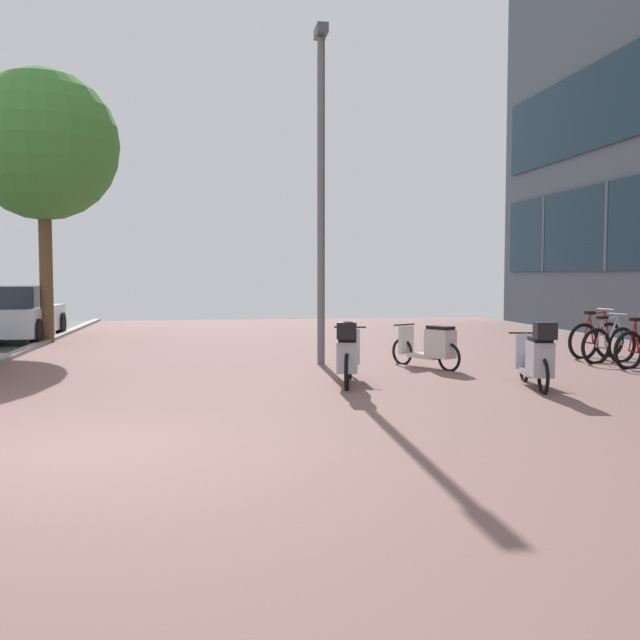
{
  "coord_description": "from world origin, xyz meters",
  "views": [
    {
      "loc": [
        1.53,
        -6.9,
        1.69
      ],
      "look_at": [
        2.86,
        1.6,
        1.14
      ],
      "focal_mm": 40.57,
      "sensor_mm": 36.0,
      "label": 1
    }
  ],
  "objects_px": {
    "bicycle_rack_04": "(609,345)",
    "parked_car_far": "(15,314)",
    "street_tree": "(43,146)",
    "scooter_far": "(537,358)",
    "bicycle_rack_05": "(596,340)",
    "scooter_near": "(432,346)",
    "scooter_mid": "(348,355)",
    "lamp_post": "(321,180)"
  },
  "relations": [
    {
      "from": "bicycle_rack_04",
      "to": "parked_car_far",
      "type": "height_order",
      "value": "parked_car_far"
    },
    {
      "from": "parked_car_far",
      "to": "lamp_post",
      "type": "bearing_deg",
      "value": -41.65
    },
    {
      "from": "scooter_mid",
      "to": "lamp_post",
      "type": "bearing_deg",
      "value": 90.12
    },
    {
      "from": "bicycle_rack_05",
      "to": "lamp_post",
      "type": "distance_m",
      "value": 6.44
    },
    {
      "from": "parked_car_far",
      "to": "bicycle_rack_04",
      "type": "bearing_deg",
      "value": -28.64
    },
    {
      "from": "lamp_post",
      "to": "scooter_mid",
      "type": "bearing_deg",
      "value": -89.88
    },
    {
      "from": "bicycle_rack_05",
      "to": "scooter_mid",
      "type": "xyz_separation_m",
      "value": [
        -5.66,
        -2.79,
        0.1
      ]
    },
    {
      "from": "street_tree",
      "to": "scooter_mid",
      "type": "bearing_deg",
      "value": -52.91
    },
    {
      "from": "bicycle_rack_05",
      "to": "parked_car_far",
      "type": "bearing_deg",
      "value": 154.58
    },
    {
      "from": "bicycle_rack_05",
      "to": "street_tree",
      "type": "xyz_separation_m",
      "value": [
        -11.68,
        5.18,
        4.45
      ]
    },
    {
      "from": "bicycle_rack_04",
      "to": "parked_car_far",
      "type": "distance_m",
      "value": 14.2
    },
    {
      "from": "scooter_near",
      "to": "parked_car_far",
      "type": "xyz_separation_m",
      "value": [
        -8.85,
        7.09,
        0.26
      ]
    },
    {
      "from": "bicycle_rack_05",
      "to": "scooter_far",
      "type": "height_order",
      "value": "scooter_far"
    },
    {
      "from": "bicycle_rack_04",
      "to": "parked_car_far",
      "type": "relative_size",
      "value": 0.33
    },
    {
      "from": "bicycle_rack_04",
      "to": "bicycle_rack_05",
      "type": "distance_m",
      "value": 0.82
    },
    {
      "from": "scooter_far",
      "to": "scooter_mid",
      "type": "bearing_deg",
      "value": 163.3
    },
    {
      "from": "scooter_near",
      "to": "scooter_mid",
      "type": "xyz_separation_m",
      "value": [
        -1.86,
        -1.71,
        0.05
      ]
    },
    {
      "from": "street_tree",
      "to": "bicycle_rack_05",
      "type": "bearing_deg",
      "value": -23.91
    },
    {
      "from": "lamp_post",
      "to": "street_tree",
      "type": "xyz_separation_m",
      "value": [
        -6.02,
        5.38,
        1.39
      ]
    },
    {
      "from": "scooter_far",
      "to": "bicycle_rack_05",
      "type": "bearing_deg",
      "value": 50.18
    },
    {
      "from": "bicycle_rack_04",
      "to": "bicycle_rack_05",
      "type": "bearing_deg",
      "value": 76.34
    },
    {
      "from": "street_tree",
      "to": "lamp_post",
      "type": "bearing_deg",
      "value": -41.8
    },
    {
      "from": "bicycle_rack_04",
      "to": "street_tree",
      "type": "distance_m",
      "value": 13.7
    },
    {
      "from": "bicycle_rack_04",
      "to": "scooter_mid",
      "type": "distance_m",
      "value": 5.82
    },
    {
      "from": "bicycle_rack_04",
      "to": "parked_car_far",
      "type": "bearing_deg",
      "value": 151.36
    },
    {
      "from": "scooter_far",
      "to": "parked_car_far",
      "type": "distance_m",
      "value": 13.62
    },
    {
      "from": "scooter_near",
      "to": "street_tree",
      "type": "xyz_separation_m",
      "value": [
        -7.88,
        6.26,
        4.4
      ]
    },
    {
      "from": "bicycle_rack_04",
      "to": "scooter_far",
      "type": "distance_m",
      "value": 3.96
    },
    {
      "from": "scooter_far",
      "to": "scooter_near",
      "type": "bearing_deg",
      "value": 107.82
    },
    {
      "from": "street_tree",
      "to": "parked_car_far",
      "type": "bearing_deg",
      "value": 139.34
    },
    {
      "from": "scooter_far",
      "to": "parked_car_far",
      "type": "bearing_deg",
      "value": 135.18
    },
    {
      "from": "bicycle_rack_05",
      "to": "street_tree",
      "type": "distance_m",
      "value": 13.53
    },
    {
      "from": "parked_car_far",
      "to": "scooter_far",
      "type": "bearing_deg",
      "value": -44.82
    },
    {
      "from": "scooter_mid",
      "to": "scooter_far",
      "type": "xyz_separation_m",
      "value": [
        2.67,
        -0.8,
        0.01
      ]
    },
    {
      "from": "lamp_post",
      "to": "bicycle_rack_05",
      "type": "bearing_deg",
      "value": 2.04
    },
    {
      "from": "scooter_far",
      "to": "lamp_post",
      "type": "relative_size",
      "value": 0.27
    },
    {
      "from": "bicycle_rack_05",
      "to": "scooter_near",
      "type": "relative_size",
      "value": 0.93
    },
    {
      "from": "bicycle_rack_05",
      "to": "scooter_far",
      "type": "relative_size",
      "value": 0.83
    },
    {
      "from": "bicycle_rack_05",
      "to": "scooter_mid",
      "type": "distance_m",
      "value": 6.31
    },
    {
      "from": "bicycle_rack_05",
      "to": "scooter_near",
      "type": "distance_m",
      "value": 3.95
    },
    {
      "from": "scooter_far",
      "to": "bicycle_rack_04",
      "type": "bearing_deg",
      "value": 44.96
    },
    {
      "from": "lamp_post",
      "to": "street_tree",
      "type": "relative_size",
      "value": 0.93
    }
  ]
}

